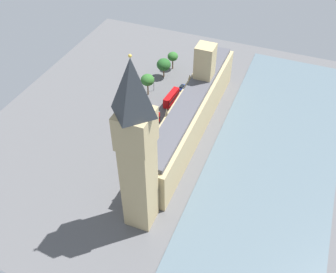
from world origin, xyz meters
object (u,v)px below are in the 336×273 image
(pedestrian_corner, at_px, (196,86))
(plane_tree_under_trees, at_px, (164,65))
(car_yellow_cab_kerbside, at_px, (136,155))
(plane_tree_midblock, at_px, (173,57))
(clock_tower, at_px, (137,149))
(double_decker_bus_trailing, at_px, (171,98))
(street_lamp_leading, at_px, (154,81))
(car_blue_far_end, at_px, (182,87))
(parliament_building, at_px, (192,111))
(plane_tree_opposite_hall, at_px, (148,80))
(double_decker_bus_by_river_gate, at_px, (151,124))

(pedestrian_corner, relative_size, plane_tree_under_trees, 0.17)
(car_yellow_cab_kerbside, relative_size, plane_tree_midblock, 0.58)
(clock_tower, distance_m, plane_tree_midblock, 88.17)
(double_decker_bus_trailing, bearing_deg, street_lamp_leading, -23.50)
(car_blue_far_end, bearing_deg, car_yellow_cab_kerbside, -86.67)
(parliament_building, height_order, car_yellow_cab_kerbside, parliament_building)
(clock_tower, relative_size, pedestrian_corner, 37.92)
(parliament_building, bearing_deg, plane_tree_under_trees, -51.60)
(parliament_building, relative_size, plane_tree_opposite_hall, 7.92)
(clock_tower, distance_m, car_blue_far_end, 75.21)
(double_decker_bus_trailing, distance_m, pedestrian_corner, 15.73)
(double_decker_bus_trailing, xyz_separation_m, pedestrian_corner, (-5.85, -14.46, -1.96))
(pedestrian_corner, relative_size, plane_tree_opposite_hall, 0.15)
(parliament_building, distance_m, plane_tree_opposite_hall, 28.56)
(pedestrian_corner, bearing_deg, plane_tree_under_trees, -118.68)
(parliament_building, relative_size, double_decker_bus_trailing, 7.28)
(clock_tower, height_order, street_lamp_leading, clock_tower)
(plane_tree_midblock, bearing_deg, pedestrian_corner, 145.15)
(car_blue_far_end, relative_size, plane_tree_midblock, 0.51)
(double_decker_bus_trailing, xyz_separation_m, plane_tree_under_trees, (10.40, -17.18, 3.61))
(parliament_building, bearing_deg, plane_tree_opposite_hall, -30.45)
(clock_tower, height_order, plane_tree_under_trees, clock_tower)
(clock_tower, height_order, plane_tree_midblock, clock_tower)
(double_decker_bus_trailing, height_order, street_lamp_leading, street_lamp_leading)
(plane_tree_midblock, relative_size, plane_tree_under_trees, 0.95)
(car_yellow_cab_kerbside, relative_size, street_lamp_leading, 0.72)
(clock_tower, height_order, plane_tree_opposite_hall, clock_tower)
(double_decker_bus_by_river_gate, height_order, plane_tree_opposite_hall, plane_tree_opposite_hall)
(parliament_building, distance_m, street_lamp_leading, 29.74)
(parliament_building, xyz_separation_m, car_blue_far_end, (12.56, -23.70, -7.76))
(car_blue_far_end, bearing_deg, pedestrian_corner, 36.38)
(double_decker_bus_trailing, relative_size, pedestrian_corner, 7.10)
(plane_tree_under_trees, distance_m, street_lamp_leading, 11.89)
(parliament_building, height_order, plane_tree_opposite_hall, parliament_building)
(double_decker_bus_by_river_gate, xyz_separation_m, plane_tree_opposite_hall, (10.27, -20.24, 4.70))
(double_decker_bus_by_river_gate, bearing_deg, car_yellow_cab_kerbside, 98.54)
(parliament_building, relative_size, double_decker_bus_by_river_gate, 7.28)
(plane_tree_under_trees, bearing_deg, clock_tower, 107.36)
(parliament_building, bearing_deg, car_yellow_cab_kerbside, 58.49)
(plane_tree_opposite_hall, xyz_separation_m, plane_tree_midblock, (-2.34, -22.96, -0.95))
(car_blue_far_end, xyz_separation_m, plane_tree_midblock, (9.69, -13.73, 5.49))
(parliament_building, distance_m, plane_tree_midblock, 43.60)
(plane_tree_opposite_hall, distance_m, plane_tree_under_trees, 15.34)
(double_decker_bus_trailing, relative_size, plane_tree_midblock, 1.26)
(parliament_building, height_order, clock_tower, clock_tower)
(clock_tower, bearing_deg, double_decker_bus_by_river_gate, -70.18)
(parliament_building, distance_m, clock_tower, 49.38)
(parliament_building, relative_size, pedestrian_corner, 51.70)
(parliament_building, height_order, double_decker_bus_trailing, parliament_building)
(car_yellow_cab_kerbside, bearing_deg, double_decker_bus_by_river_gate, 98.57)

